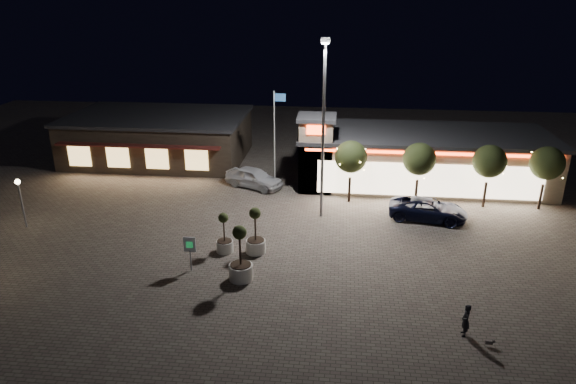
# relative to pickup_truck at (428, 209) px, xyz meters

# --- Properties ---
(ground) EXTENTS (90.00, 90.00, 0.00)m
(ground) POSITION_rel_pickup_truck_xyz_m (-9.51, -8.26, -0.75)
(ground) COLOR #635A50
(ground) RESTS_ON ground
(retail_building) EXTENTS (20.40, 8.40, 6.10)m
(retail_building) POSITION_rel_pickup_truck_xyz_m (-0.00, 7.55, 1.46)
(retail_building) COLOR tan
(retail_building) RESTS_ON ground
(restaurant_building) EXTENTS (16.40, 11.00, 4.30)m
(restaurant_building) POSITION_rel_pickup_truck_xyz_m (-23.51, 11.71, 1.41)
(restaurant_building) COLOR #382D23
(restaurant_building) RESTS_ON ground
(floodlight_pole) EXTENTS (0.60, 0.40, 12.38)m
(floodlight_pole) POSITION_rel_pickup_truck_xyz_m (-7.51, -0.26, 6.27)
(floodlight_pole) COLOR gray
(floodlight_pole) RESTS_ON ground
(flagpole) EXTENTS (0.95, 0.10, 8.00)m
(flagpole) POSITION_rel_pickup_truck_xyz_m (-11.41, 4.74, 3.99)
(flagpole) COLOR white
(flagpole) RESTS_ON ground
(lamp_post_west) EXTENTS (0.36, 0.36, 3.48)m
(lamp_post_west) POSITION_rel_pickup_truck_xyz_m (-27.51, -4.26, 1.70)
(lamp_post_west) COLOR gray
(lamp_post_west) RESTS_ON ground
(string_tree_a) EXTENTS (2.42, 2.42, 4.79)m
(string_tree_a) POSITION_rel_pickup_truck_xyz_m (-5.51, 2.74, 2.81)
(string_tree_a) COLOR #332319
(string_tree_a) RESTS_ON ground
(string_tree_b) EXTENTS (2.42, 2.42, 4.79)m
(string_tree_b) POSITION_rel_pickup_truck_xyz_m (-0.51, 2.74, 2.81)
(string_tree_b) COLOR #332319
(string_tree_b) RESTS_ON ground
(string_tree_c) EXTENTS (2.42, 2.42, 4.79)m
(string_tree_c) POSITION_rel_pickup_truck_xyz_m (4.49, 2.74, 2.81)
(string_tree_c) COLOR #332319
(string_tree_c) RESTS_ON ground
(string_tree_d) EXTENTS (2.42, 2.42, 4.79)m
(string_tree_d) POSITION_rel_pickup_truck_xyz_m (8.49, 2.74, 2.81)
(string_tree_d) COLOR #332319
(string_tree_d) RESTS_ON ground
(pickup_truck) EXTENTS (5.75, 3.38, 1.50)m
(pickup_truck) POSITION_rel_pickup_truck_xyz_m (0.00, 0.00, 0.00)
(pickup_truck) COLOR black
(pickup_truck) RESTS_ON ground
(white_sedan) EXTENTS (5.26, 3.82, 1.66)m
(white_sedan) POSITION_rel_pickup_truck_xyz_m (-13.27, 4.96, 0.08)
(white_sedan) COLOR silver
(white_sedan) RESTS_ON ground
(pedestrian) EXTENTS (0.40, 0.60, 1.63)m
(pedestrian) POSITION_rel_pickup_truck_xyz_m (-0.19, -13.25, 0.07)
(pedestrian) COLOR black
(pedestrian) RESTS_ON ground
(dog) EXTENTS (0.44, 0.16, 0.24)m
(dog) POSITION_rel_pickup_truck_xyz_m (0.83, -13.96, -0.52)
(dog) COLOR #59514C
(dog) RESTS_ON ground
(planter_left) EXTENTS (1.06, 1.06, 2.61)m
(planter_left) POSITION_rel_pickup_truck_xyz_m (-13.19, -6.30, 0.05)
(planter_left) COLOR silver
(planter_left) RESTS_ON ground
(planter_mid) EXTENTS (1.34, 1.34, 3.29)m
(planter_mid) POSITION_rel_pickup_truck_xyz_m (-11.56, -9.41, 0.27)
(planter_mid) COLOR silver
(planter_mid) RESTS_ON ground
(planter_right) EXTENTS (1.22, 1.22, 2.99)m
(planter_right) POSITION_rel_pickup_truck_xyz_m (-11.26, -6.19, 0.17)
(planter_right) COLOR silver
(planter_right) RESTS_ON ground
(valet_sign) EXTENTS (0.71, 0.10, 2.15)m
(valet_sign) POSITION_rel_pickup_truck_xyz_m (-14.60, -8.79, 0.75)
(valet_sign) COLOR gray
(valet_sign) RESTS_ON ground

